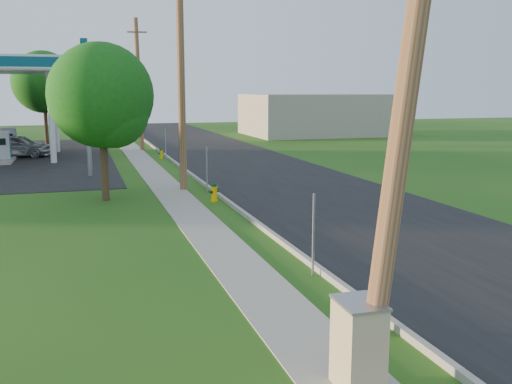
% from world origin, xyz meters
% --- Properties ---
extents(ground_plane, '(140.00, 140.00, 0.00)m').
position_xyz_m(ground_plane, '(0.00, 0.00, 0.00)').
color(ground_plane, '#174610').
rests_on(ground_plane, ground).
extents(road, '(8.00, 120.00, 0.02)m').
position_xyz_m(road, '(4.50, 10.00, 0.01)').
color(road, black).
rests_on(road, ground).
extents(curb, '(0.15, 120.00, 0.15)m').
position_xyz_m(curb, '(0.50, 10.00, 0.07)').
color(curb, gray).
rests_on(curb, ground).
extents(sidewalk, '(1.50, 120.00, 0.03)m').
position_xyz_m(sidewalk, '(-1.25, 10.00, 0.01)').
color(sidewalk, gray).
rests_on(sidewalk, ground).
extents(utility_pole_near, '(1.40, 0.32, 9.48)m').
position_xyz_m(utility_pole_near, '(-0.60, -1.00, 4.80)').
color(utility_pole_near, brown).
rests_on(utility_pole_near, ground).
extents(utility_pole_mid, '(1.40, 0.32, 9.80)m').
position_xyz_m(utility_pole_mid, '(-0.60, 17.00, 4.95)').
color(utility_pole_mid, brown).
rests_on(utility_pole_mid, ground).
extents(utility_pole_far, '(1.40, 0.32, 9.50)m').
position_xyz_m(utility_pole_far, '(-0.60, 35.00, 4.80)').
color(utility_pole_far, brown).
rests_on(utility_pole_far, ground).
extents(sign_post_near, '(0.05, 0.04, 2.00)m').
position_xyz_m(sign_post_near, '(0.25, 4.20, 1.00)').
color(sign_post_near, gray).
rests_on(sign_post_near, ground).
extents(sign_post_mid, '(0.05, 0.04, 2.00)m').
position_xyz_m(sign_post_mid, '(0.25, 16.00, 1.00)').
color(sign_post_mid, gray).
rests_on(sign_post_mid, ground).
extents(sign_post_far, '(0.05, 0.04, 2.00)m').
position_xyz_m(sign_post_far, '(0.25, 28.20, 1.00)').
color(sign_post_far, gray).
rests_on(sign_post_far, ground).
extents(fuel_pump_ne, '(1.20, 3.20, 1.90)m').
position_xyz_m(fuel_pump_ne, '(-9.50, 30.00, 0.72)').
color(fuel_pump_ne, gray).
rests_on(fuel_pump_ne, ground).
extents(fuel_pump_se, '(1.20, 3.20, 1.90)m').
position_xyz_m(fuel_pump_se, '(-9.50, 34.00, 0.72)').
color(fuel_pump_se, gray).
rests_on(fuel_pump_se, ground).
extents(price_pylon, '(0.34, 2.04, 6.85)m').
position_xyz_m(price_pylon, '(-4.50, 22.50, 5.43)').
color(price_pylon, gray).
rests_on(price_pylon, ground).
extents(distant_building, '(14.00, 10.00, 4.00)m').
position_xyz_m(distant_building, '(18.00, 45.00, 2.00)').
color(distant_building, gray).
rests_on(distant_building, ground).
extents(tree_verge, '(4.12, 4.12, 6.24)m').
position_xyz_m(tree_verge, '(-3.94, 15.42, 4.02)').
color(tree_verge, '#352318').
rests_on(tree_verge, ground).
extents(tree_lot, '(4.96, 4.96, 7.52)m').
position_xyz_m(tree_lot, '(-7.39, 41.49, 4.85)').
color(tree_lot, '#352318').
rests_on(tree_lot, ground).
extents(hydrant_near, '(0.36, 0.32, 0.70)m').
position_xyz_m(hydrant_near, '(0.02, 0.82, 0.34)').
color(hydrant_near, '#FFDE00').
rests_on(hydrant_near, ground).
extents(hydrant_mid, '(0.41, 0.37, 0.80)m').
position_xyz_m(hydrant_mid, '(0.08, 13.90, 0.39)').
color(hydrant_mid, '#FFC100').
rests_on(hydrant_mid, ground).
extents(hydrant_far, '(0.36, 0.32, 0.69)m').
position_xyz_m(hydrant_far, '(0.07, 29.15, 0.34)').
color(hydrant_far, '#E5C802').
rests_on(hydrant_far, ground).
extents(utility_cabinet, '(0.64, 0.82, 1.38)m').
position_xyz_m(utility_cabinet, '(-1.19, -0.90, 0.69)').
color(utility_cabinet, tan).
rests_on(utility_cabinet, ground).
extents(car_silver, '(4.81, 3.09, 1.52)m').
position_xyz_m(car_silver, '(-8.92, 32.87, 0.76)').
color(car_silver, '#9FA2A6').
rests_on(car_silver, ground).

